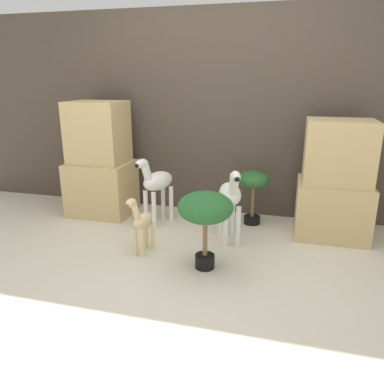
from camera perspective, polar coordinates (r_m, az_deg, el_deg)
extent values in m
plane|color=beige|center=(2.98, -2.85, -13.17)|extent=(14.00, 14.00, 0.00)
cube|color=#473D33|center=(4.19, 3.94, 11.65)|extent=(6.40, 0.08, 2.20)
cube|color=tan|center=(4.36, -13.55, 0.63)|extent=(0.68, 0.56, 0.59)
cube|color=tan|center=(4.23, -14.14, 8.79)|extent=(0.58, 0.48, 0.66)
cube|color=tan|center=(3.89, 20.54, -2.43)|extent=(0.68, 0.56, 0.54)
cube|color=tan|center=(3.75, 21.44, 5.72)|extent=(0.61, 0.50, 0.59)
cylinder|color=white|center=(3.46, 7.03, -5.23)|extent=(0.05, 0.05, 0.38)
cylinder|color=white|center=(3.44, 5.13, -5.30)|extent=(0.05, 0.05, 0.38)
cylinder|color=white|center=(3.71, 6.20, -3.63)|extent=(0.05, 0.05, 0.38)
cylinder|color=white|center=(3.69, 4.44, -3.69)|extent=(0.05, 0.05, 0.38)
ellipsoid|color=white|center=(3.48, 5.82, -0.25)|extent=(0.31, 0.43, 0.19)
cylinder|color=white|center=(3.29, 6.40, 1.13)|extent=(0.12, 0.16, 0.22)
ellipsoid|color=white|center=(3.20, 6.66, 2.39)|extent=(0.13, 0.17, 0.09)
sphere|color=black|center=(3.14, 6.88, 1.95)|extent=(0.05, 0.05, 0.05)
cube|color=black|center=(3.28, 6.40, 1.30)|extent=(0.05, 0.09, 0.18)
cylinder|color=white|center=(3.85, -5.82, -2.79)|extent=(0.05, 0.05, 0.38)
cylinder|color=white|center=(3.93, -7.05, -2.43)|extent=(0.05, 0.05, 0.38)
cylinder|color=white|center=(4.05, -3.18, -1.75)|extent=(0.05, 0.05, 0.38)
cylinder|color=white|center=(4.12, -4.40, -1.43)|extent=(0.05, 0.05, 0.38)
ellipsoid|color=white|center=(3.90, -5.19, 1.70)|extent=(0.33, 0.43, 0.19)
cylinder|color=white|center=(3.75, -6.95, 3.14)|extent=(0.13, 0.16, 0.22)
ellipsoid|color=white|center=(3.69, -7.68, 4.32)|extent=(0.14, 0.17, 0.09)
sphere|color=black|center=(3.65, -8.39, 4.02)|extent=(0.05, 0.05, 0.05)
cube|color=black|center=(3.75, -6.96, 3.29)|extent=(0.05, 0.09, 0.18)
cylinder|color=beige|center=(3.29, -7.66, -7.73)|extent=(0.04, 0.04, 0.25)
cylinder|color=beige|center=(3.32, -8.69, -7.48)|extent=(0.04, 0.04, 0.25)
cylinder|color=beige|center=(3.42, -6.03, -6.66)|extent=(0.04, 0.04, 0.25)
cylinder|color=beige|center=(3.45, -7.04, -6.44)|extent=(0.04, 0.04, 0.25)
ellipsoid|color=beige|center=(3.30, -7.46, -4.26)|extent=(0.17, 0.27, 0.12)
cylinder|color=beige|center=(3.18, -8.59, -2.86)|extent=(0.08, 0.12, 0.21)
ellipsoid|color=beige|center=(3.10, -9.31, -1.64)|extent=(0.09, 0.13, 0.07)
sphere|color=brown|center=(3.06, -9.85, -2.02)|extent=(0.04, 0.04, 0.04)
cylinder|color=black|center=(3.12, 1.97, -10.48)|extent=(0.16, 0.16, 0.11)
cylinder|color=brown|center=(3.03, 2.01, -7.10)|extent=(0.04, 0.04, 0.29)
ellipsoid|color=#235B28|center=(2.93, 2.06, -2.34)|extent=(0.44, 0.44, 0.24)
cylinder|color=black|center=(4.05, 9.10, -4.18)|extent=(0.17, 0.17, 0.08)
cylinder|color=brown|center=(3.98, 9.23, -1.52)|extent=(0.03, 0.03, 0.31)
ellipsoid|color=#235B28|center=(3.91, 9.40, 1.89)|extent=(0.32, 0.32, 0.18)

